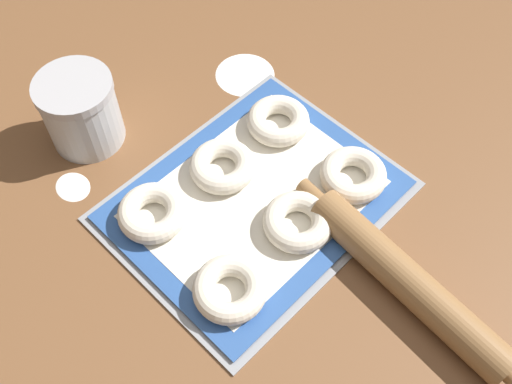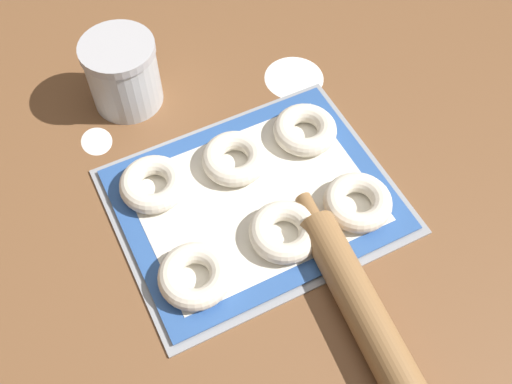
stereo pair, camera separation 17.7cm
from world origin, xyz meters
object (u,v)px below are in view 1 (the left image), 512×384
object	(u,v)px
bagel_front_left	(230,289)
bagel_back_left	(152,213)
baking_tray	(256,200)
bagel_front_right	(353,175)
rolling_pin	(408,281)
flour_canister	(81,111)
bagel_back_center	(223,166)
bagel_back_right	(278,121)
bagel_front_center	(298,222)

from	to	relation	value
bagel_front_left	bagel_back_left	xyz separation A→B (m)	(0.00, 0.18, 0.00)
baking_tray	bagel_front_right	world-z (taller)	bagel_front_right
bagel_back_left	rolling_pin	world-z (taller)	rolling_pin
bagel_back_left	flour_canister	world-z (taller)	flour_canister
baking_tray	flour_canister	size ratio (longest dim) A/B	3.41
bagel_back_center	bagel_back_right	xyz separation A→B (m)	(0.14, 0.00, 0.00)
bagel_back_right	rolling_pin	distance (m)	0.37
bagel_front_left	bagel_front_center	xyz separation A→B (m)	(0.16, 0.01, 0.00)
bagel_back_right	flour_canister	distance (m)	0.34
bagel_front_center	flour_canister	xyz separation A→B (m)	(-0.12, 0.40, 0.04)
bagel_front_right	bagel_back_center	bearing A→B (deg)	129.76
bagel_front_right	bagel_back_center	world-z (taller)	same
baking_tray	bagel_front_center	bearing A→B (deg)	-86.00
bagel_front_left	bagel_back_right	bearing A→B (deg)	30.97
flour_canister	rolling_pin	world-z (taller)	flour_canister
bagel_front_center	baking_tray	bearing A→B (deg)	94.00
rolling_pin	bagel_back_left	bearing A→B (deg)	117.49
baking_tray	flour_canister	bearing A→B (deg)	109.53
bagel_front_right	rolling_pin	world-z (taller)	rolling_pin
baking_tray	bagel_back_left	xyz separation A→B (m)	(-0.15, 0.09, 0.02)
rolling_pin	bagel_front_center	bearing A→B (deg)	101.61
baking_tray	bagel_back_center	xyz separation A→B (m)	(-0.00, 0.08, 0.02)
bagel_front_left	bagel_back_center	bearing A→B (deg)	49.10
bagel_front_center	bagel_back_right	size ratio (longest dim) A/B	1.00
bagel_back_left	bagel_back_center	size ratio (longest dim) A/B	1.00
bagel_back_left	bagel_front_left	bearing A→B (deg)	-91.49
baking_tray	bagel_front_right	xyz separation A→B (m)	(0.14, -0.09, 0.02)
bagel_back_left	bagel_back_right	distance (m)	0.28
baking_tray	bagel_back_right	bearing A→B (deg)	29.92
bagel_front_left	bagel_front_center	distance (m)	0.16
bagel_back_right	bagel_front_center	bearing A→B (deg)	-128.15
bagel_front_left	bagel_back_left	size ratio (longest dim) A/B	1.00
bagel_front_right	rolling_pin	distance (m)	0.21
bagel_front_center	rolling_pin	bearing A→B (deg)	-78.39
bagel_back_center	rolling_pin	world-z (taller)	rolling_pin
bagel_front_center	bagel_front_right	bearing A→B (deg)	-2.08
bagel_front_center	flour_canister	world-z (taller)	flour_canister
bagel_back_left	baking_tray	bearing A→B (deg)	-31.92
bagel_back_center	rolling_pin	xyz separation A→B (m)	(0.05, -0.35, 0.00)
bagel_front_right	bagel_back_left	bearing A→B (deg)	147.28
bagel_front_left	bagel_front_center	size ratio (longest dim) A/B	1.00
bagel_back_center	flour_canister	world-z (taller)	flour_canister
bagel_back_right	rolling_pin	bearing A→B (deg)	-104.54
baking_tray	flour_canister	distance (m)	0.34
baking_tray	bagel_front_left	distance (m)	0.18
bagel_back_left	rolling_pin	distance (m)	0.41
bagel_front_left	bagel_back_left	bearing A→B (deg)	88.51
bagel_front_center	flour_canister	size ratio (longest dim) A/B	0.84
bagel_front_left	bagel_front_right	bearing A→B (deg)	0.31
baking_tray	bagel_front_center	distance (m)	0.09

